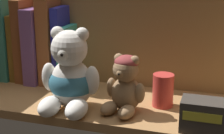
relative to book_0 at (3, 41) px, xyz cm
name	(u,v)px	position (x,y,z in cm)	size (l,w,h in cm)	color
shelf_board	(111,105)	(35.36, -9.92, -10.97)	(75.87, 24.74, 2.00)	#9E7042
shelf_back_panel	(127,34)	(35.36, 3.05, 3.59)	(78.27, 1.20, 31.12)	brown
book_0	(3,41)	(0.00, 0.00, 0.00)	(2.14, 11.51, 19.94)	brown
book_1	(11,38)	(2.90, 0.00, 1.15)	(2.99, 11.86, 22.24)	#2F7B72
book_2	(20,46)	(5.55, 0.00, -0.95)	(1.63, 10.46, 18.04)	brown
book_3	(28,39)	(8.13, 0.00, 1.15)	(2.84, 11.61, 22.23)	brown
book_4	(40,44)	(11.64, 0.00, 0.06)	(3.52, 13.58, 20.06)	#704A82
book_5	(52,36)	(15.52, 0.00, 2.52)	(3.56, 11.42, 24.98)	#9B552D
book_6	(63,45)	(18.70, 0.00, 0.31)	(2.11, 10.12, 20.55)	#262BA0
book_7	(71,54)	(20.96, 0.00, -2.08)	(1.74, 14.61, 15.78)	#3CB2A4
teddy_bear_larger	(70,78)	(27.92, -16.55, -2.76)	(13.40, 14.01, 18.36)	white
teddy_bear_smaller	(125,85)	(39.88, -14.52, -3.92)	(9.69, 9.97, 12.75)	#93704C
pillar_candle	(163,90)	(47.30, -9.03, -6.21)	(4.74, 4.74, 7.51)	#C63833
small_product_box	(203,115)	(56.71, -18.82, -6.84)	(8.41, 5.79, 6.24)	#38332D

